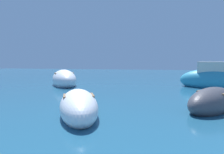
# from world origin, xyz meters

# --- Properties ---
(moored_boat_1) EXTENTS (6.05, 4.19, 2.45)m
(moored_boat_1) POSITION_xyz_m (0.07, 12.51, 0.62)
(moored_boat_1) COLOR teal
(moored_boat_1) RESTS_ON ground
(moored_boat_2) EXTENTS (4.11, 5.04, 1.71)m
(moored_boat_2) POSITION_xyz_m (-12.17, 11.90, 0.47)
(moored_boat_2) COLOR white
(moored_boat_2) RESTS_ON ground
(moored_boat_3) EXTENTS (2.85, 4.11, 1.29)m
(moored_boat_3) POSITION_xyz_m (-7.60, 3.15, 0.36)
(moored_boat_3) COLOR white
(moored_boat_3) RESTS_ON ground
(moored_boat_5) EXTENTS (3.21, 3.60, 1.28)m
(moored_boat_5) POSITION_xyz_m (-2.25, 5.09, 0.36)
(moored_boat_5) COLOR #3F3F47
(moored_boat_5) RESTS_ON ground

